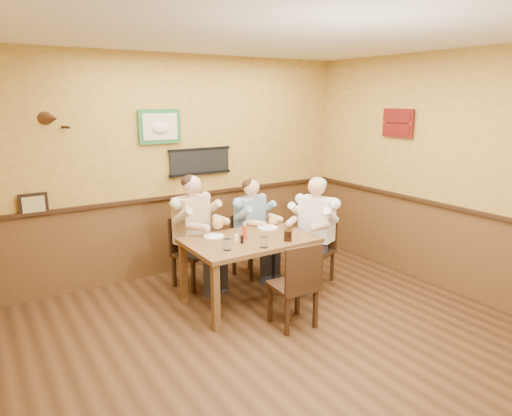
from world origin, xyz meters
The scene contains 17 objects.
room centered at (0.13, 0.17, 1.69)m, with size 5.02×5.03×2.81m.
dining_table centered at (0.28, 1.14, 0.66)m, with size 1.40×0.90×0.75m.
chair_back_left centered at (-0.08, 1.88, 0.44)m, with size 0.40×0.40×0.87m, color #331E10, non-canonical shape.
chair_back_right centered at (0.71, 1.82, 0.40)m, with size 0.37×0.37×0.80m, color #331E10, non-canonical shape.
chair_right_end centered at (1.27, 1.18, 0.42)m, with size 0.39×0.39×0.84m, color #331E10, non-canonical shape.
chair_near_side centered at (0.35, 0.44, 0.45)m, with size 0.41×0.41×0.89m, color #331E10, non-canonical shape.
diner_tan_shirt centered at (-0.08, 1.88, 0.62)m, with size 0.57×0.57×1.25m, color beige, non-canonical shape.
diner_blue_polo centered at (0.71, 1.82, 0.57)m, with size 0.53×0.53×1.14m, color #789AB4, non-canonical shape.
diner_white_elder centered at (1.27, 1.18, 0.60)m, with size 0.55×0.55×1.20m, color white, non-canonical shape.
water_glass_left centered at (-0.12, 0.93, 0.81)m, with size 0.08×0.08×0.12m, color silver.
water_glass_mid centered at (0.24, 0.79, 0.81)m, with size 0.08×0.08×0.11m, color silver.
cola_tumbler centered at (0.58, 0.84, 0.81)m, with size 0.09×0.09×0.11m, color black.
hot_sauce_bottle centered at (0.20, 1.12, 0.84)m, with size 0.04×0.04×0.18m, color red.
salt_shaker centered at (0.08, 1.10, 0.79)m, with size 0.04×0.04×0.09m, color white.
pepper_shaker centered at (0.12, 1.03, 0.79)m, with size 0.03×0.03×0.09m, color black.
plate_far_left centered at (-0.03, 1.40, 0.76)m, with size 0.23×0.23×0.02m, color white.
plate_far_right centered at (0.67, 1.36, 0.76)m, with size 0.24×0.24×0.02m, color white.
Camera 1 is at (-2.26, -2.97, 2.27)m, focal length 32.00 mm.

